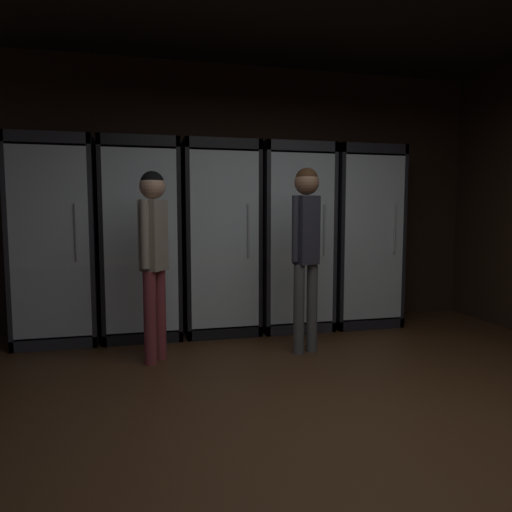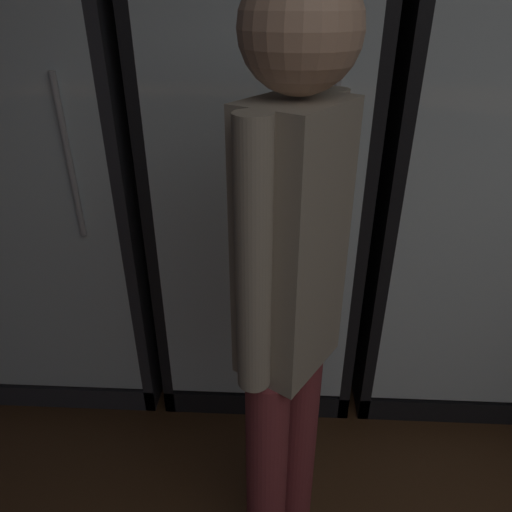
{
  "view_description": "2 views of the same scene",
  "coord_description": "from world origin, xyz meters",
  "px_view_note": "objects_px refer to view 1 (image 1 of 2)",
  "views": [
    {
      "loc": [
        -1.17,
        -2.06,
        1.24
      ],
      "look_at": [
        -0.05,
        2.56,
        0.79
      ],
      "focal_mm": 32.9,
      "sensor_mm": 36.0,
      "label": 1
    },
    {
      "loc": [
        -1.12,
        0.99,
        1.49
      ],
      "look_at": [
        -1.19,
        2.41,
        0.71
      ],
      "focal_mm": 32.91,
      "sensor_mm": 36.0,
      "label": 2
    }
  ],
  "objects_px": {
    "cooler_far_left": "(57,242)",
    "cooler_left": "(141,240)",
    "cooler_center": "(219,240)",
    "shopper_far": "(153,245)",
    "cooler_right": "(292,239)",
    "shopper_near": "(306,236)",
    "cooler_far_right": "(359,238)"
  },
  "relations": [
    {
      "from": "cooler_far_left",
      "to": "cooler_left",
      "type": "bearing_deg",
      "value": -0.03
    },
    {
      "from": "cooler_center",
      "to": "shopper_far",
      "type": "height_order",
      "value": "cooler_center"
    },
    {
      "from": "cooler_center",
      "to": "cooler_right",
      "type": "height_order",
      "value": "same"
    },
    {
      "from": "cooler_left",
      "to": "cooler_right",
      "type": "distance_m",
      "value": 1.56
    },
    {
      "from": "cooler_center",
      "to": "shopper_far",
      "type": "bearing_deg",
      "value": -127.67
    },
    {
      "from": "shopper_near",
      "to": "shopper_far",
      "type": "distance_m",
      "value": 1.29
    },
    {
      "from": "cooler_right",
      "to": "shopper_far",
      "type": "xyz_separation_m",
      "value": [
        -1.46,
        -0.88,
        0.03
      ]
    },
    {
      "from": "cooler_right",
      "to": "shopper_near",
      "type": "xyz_separation_m",
      "value": [
        -0.18,
        -0.95,
        0.09
      ]
    },
    {
      "from": "cooler_right",
      "to": "shopper_far",
      "type": "bearing_deg",
      "value": -148.87
    },
    {
      "from": "cooler_right",
      "to": "shopper_near",
      "type": "relative_size",
      "value": 1.2
    },
    {
      "from": "cooler_far_left",
      "to": "cooler_right",
      "type": "bearing_deg",
      "value": 0.03
    },
    {
      "from": "cooler_far_right",
      "to": "shopper_near",
      "type": "bearing_deg",
      "value": -135.24
    },
    {
      "from": "cooler_far_right",
      "to": "cooler_right",
      "type": "bearing_deg",
      "value": -179.99
    },
    {
      "from": "cooler_far_left",
      "to": "shopper_near",
      "type": "relative_size",
      "value": 1.2
    },
    {
      "from": "cooler_far_right",
      "to": "shopper_far",
      "type": "xyz_separation_m",
      "value": [
        -2.24,
        -0.88,
        0.03
      ]
    },
    {
      "from": "cooler_far_left",
      "to": "shopper_near",
      "type": "xyz_separation_m",
      "value": [
        2.17,
        -0.95,
        0.08
      ]
    },
    {
      "from": "cooler_center",
      "to": "cooler_right",
      "type": "bearing_deg",
      "value": -0.06
    },
    {
      "from": "cooler_right",
      "to": "cooler_far_right",
      "type": "distance_m",
      "value": 0.78
    },
    {
      "from": "cooler_center",
      "to": "cooler_far_left",
      "type": "bearing_deg",
      "value": -179.93
    },
    {
      "from": "cooler_center",
      "to": "cooler_far_right",
      "type": "relative_size",
      "value": 1.0
    },
    {
      "from": "shopper_near",
      "to": "shopper_far",
      "type": "height_order",
      "value": "shopper_near"
    },
    {
      "from": "cooler_right",
      "to": "shopper_near",
      "type": "bearing_deg",
      "value": -100.56
    },
    {
      "from": "cooler_far_left",
      "to": "cooler_right",
      "type": "height_order",
      "value": "same"
    },
    {
      "from": "cooler_left",
      "to": "shopper_far",
      "type": "distance_m",
      "value": 0.89
    },
    {
      "from": "cooler_left",
      "to": "cooler_right",
      "type": "relative_size",
      "value": 1.0
    },
    {
      "from": "cooler_left",
      "to": "cooler_far_right",
      "type": "bearing_deg",
      "value": 0.04
    },
    {
      "from": "cooler_far_left",
      "to": "shopper_near",
      "type": "height_order",
      "value": "cooler_far_left"
    },
    {
      "from": "shopper_near",
      "to": "shopper_far",
      "type": "relative_size",
      "value": 1.03
    },
    {
      "from": "cooler_far_left",
      "to": "cooler_center",
      "type": "distance_m",
      "value": 1.56
    },
    {
      "from": "cooler_far_left",
      "to": "cooler_center",
      "type": "relative_size",
      "value": 1.0
    },
    {
      "from": "cooler_center",
      "to": "cooler_right",
      "type": "relative_size",
      "value": 1.0
    },
    {
      "from": "cooler_left",
      "to": "shopper_far",
      "type": "relative_size",
      "value": 1.24
    }
  ]
}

